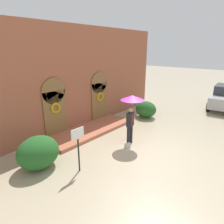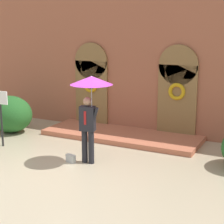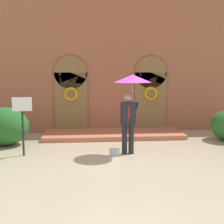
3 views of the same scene
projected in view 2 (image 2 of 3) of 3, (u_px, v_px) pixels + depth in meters
The scene contains 6 objects.
ground_plane at pixel (71, 168), 9.74m from camera, with size 80.00×80.00×0.00m, color tan.
building_facade at pixel (135, 54), 12.76m from camera, with size 14.00×2.30×5.60m.
person_with_umbrella at pixel (90, 93), 9.65m from camera, with size 1.10×1.10×2.36m.
handbag at pixel (71, 159), 10.10m from camera, with size 0.28×0.12×0.22m, color #B7B7B2.
sign_post at pixel (1, 109), 11.28m from camera, with size 0.56×0.06×1.72m.
shrub_left at pixel (10, 114), 12.93m from camera, with size 1.60×1.35×1.28m, color #235B23.
Camera 2 is at (5.07, -7.72, 3.58)m, focal length 60.00 mm.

